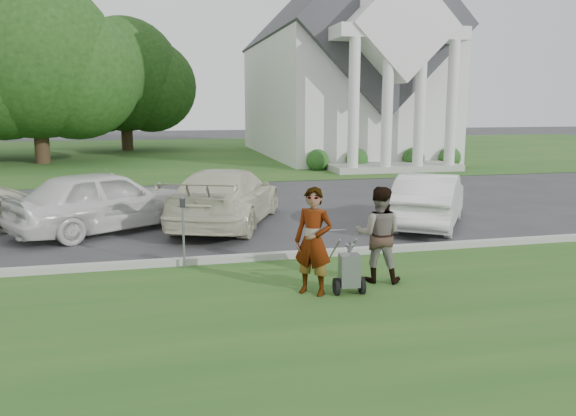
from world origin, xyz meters
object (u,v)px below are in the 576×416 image
object	(u,v)px
car_c	(226,197)
car_d	(429,199)
person_right	(378,235)
car_b	(105,200)
parking_meter_near	(183,224)
tree_back	(124,80)
person_left	(313,242)
striping_cart	(349,271)
tree_left	(35,65)
church	(340,57)

from	to	relation	value
car_c	car_d	xyz separation A→B (m)	(5.12, -1.26, -0.06)
person_right	car_b	world-z (taller)	person_right
person_right	parking_meter_near	xyz separation A→B (m)	(-3.31, 1.57, 0.03)
tree_back	person_left	world-z (taller)	tree_back
person_right	car_b	size ratio (longest dim) A/B	0.37
person_left	parking_meter_near	size ratio (longest dim) A/B	1.28
car_d	car_b	bearing A→B (deg)	25.75
striping_cart	parking_meter_near	xyz separation A→B (m)	(-2.59, 2.11, 0.48)
striping_cart	person_left	world-z (taller)	person_left
person_left	car_b	world-z (taller)	person_left
tree_back	tree_left	bearing A→B (deg)	-116.57
church	car_c	bearing A→B (deg)	-116.13
striping_cart	car_b	bearing A→B (deg)	130.37
tree_back	parking_meter_near	xyz separation A→B (m)	(2.44, -29.67, -3.85)
church	striping_cart	bearing A→B (deg)	-107.77
striping_cart	person_right	bearing A→B (deg)	40.72
striping_cart	person_left	size ratio (longest dim) A/B	0.57
tree_left	striping_cart	bearing A→B (deg)	-69.20
car_b	car_d	world-z (taller)	car_b
tree_left	parking_meter_near	distance (m)	23.00
parking_meter_near	car_b	world-z (taller)	car_b
striping_cart	car_d	xyz separation A→B (m)	(3.81, 4.69, 0.29)
church	person_right	xyz separation A→B (m)	(-7.26, -24.37, -5.09)
tree_back	car_c	size ratio (longest dim) A/B	1.87
church	car_c	xyz separation A→B (m)	(-9.30, -18.96, -5.19)
church	parking_meter_near	size ratio (longest dim) A/B	17.24
person_left	car_b	distance (m)	6.83
church	car_b	bearing A→B (deg)	-122.85
church	parking_meter_near	xyz separation A→B (m)	(-10.57, -22.79, -5.06)
tree_back	striping_cart	distance (m)	32.46
person_left	car_b	xyz separation A→B (m)	(-3.74, 5.71, -0.11)
church	person_left	world-z (taller)	church
person_left	car_b	bearing A→B (deg)	161.64
person_right	car_c	size ratio (longest dim) A/B	0.33
car_c	car_d	size ratio (longest dim) A/B	1.24
person_left	person_right	distance (m)	1.36
person_right	parking_meter_near	distance (m)	3.66
church	person_left	bearing A→B (deg)	-109.07
tree_left	parking_meter_near	bearing A→B (deg)	-73.44
church	car_d	bearing A→B (deg)	-101.67
church	tree_back	distance (m)	14.77
parking_meter_near	car_d	world-z (taller)	parking_meter_near
striping_cart	car_c	bearing A→B (deg)	106.46
tree_back	car_b	xyz separation A→B (m)	(0.71, -25.92, -3.95)
parking_meter_near	car_b	bearing A→B (deg)	114.80
person_left	tree_left	bearing A→B (deg)	148.12
church	car_c	size ratio (longest dim) A/B	4.69
striping_cart	person_right	distance (m)	1.00
tree_back	car_b	size ratio (longest dim) A/B	2.10
car_c	parking_meter_near	bearing A→B (deg)	93.67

